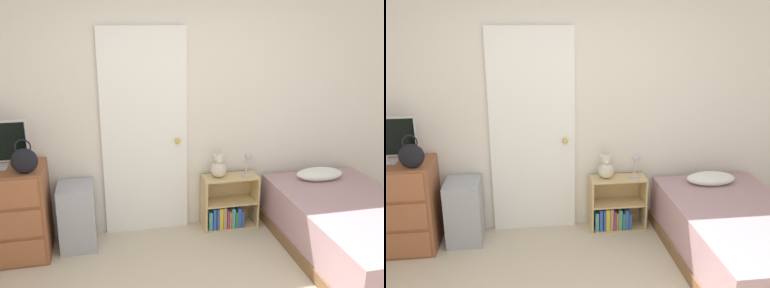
{
  "view_description": "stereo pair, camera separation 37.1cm",
  "coord_description": "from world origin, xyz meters",
  "views": [
    {
      "loc": [
        -0.65,
        -2.09,
        2.16
      ],
      "look_at": [
        0.22,
        1.75,
        0.97
      ],
      "focal_mm": 40.0,
      "sensor_mm": 36.0,
      "label": 1
    },
    {
      "loc": [
        -0.28,
        -2.15,
        2.16
      ],
      "look_at": [
        0.22,
        1.75,
        0.97
      ],
      "focal_mm": 40.0,
      "sensor_mm": 36.0,
      "label": 2
    }
  ],
  "objects": [
    {
      "name": "bed",
      "position": [
        1.58,
        1.03,
        0.26
      ],
      "size": [
        1.11,
        1.92,
        0.62
      ],
      "color": "brown",
      "rests_on": "ground_plane"
    },
    {
      "name": "door_closed",
      "position": [
        -0.21,
        1.97,
        1.03
      ],
      "size": [
        0.84,
        0.09,
        2.07
      ],
      "color": "white",
      "rests_on": "ground_plane"
    },
    {
      "name": "storage_bin",
      "position": [
        -0.9,
        1.78,
        0.31
      ],
      "size": [
        0.33,
        0.4,
        0.62
      ],
      "color": "#999EA8",
      "rests_on": "ground_plane"
    },
    {
      "name": "handbag",
      "position": [
        -1.28,
        1.56,
        0.98
      ],
      "size": [
        0.22,
        0.11,
        0.31
      ],
      "color": "black",
      "rests_on": "dresser"
    },
    {
      "name": "teddy_bear",
      "position": [
        0.52,
        1.85,
        0.67
      ],
      "size": [
        0.17,
        0.17,
        0.25
      ],
      "color": "beige",
      "rests_on": "bookshelf"
    },
    {
      "name": "bookshelf",
      "position": [
        0.62,
        1.85,
        0.21
      ],
      "size": [
        0.57,
        0.26,
        0.56
      ],
      "color": "tan",
      "rests_on": "ground_plane"
    },
    {
      "name": "desk_lamp",
      "position": [
        0.82,
        1.81,
        0.75
      ],
      "size": [
        0.1,
        0.1,
        0.26
      ],
      "color": "#B2B2B7",
      "rests_on": "bookshelf"
    },
    {
      "name": "dresser",
      "position": [
        -1.56,
        1.72,
        0.43
      ],
      "size": [
        0.82,
        0.51,
        0.86
      ],
      "color": "brown",
      "rests_on": "ground_plane"
    },
    {
      "name": "wall_back",
      "position": [
        0.0,
        2.03,
        1.27
      ],
      "size": [
        10.0,
        0.06,
        2.55
      ],
      "color": "silver",
      "rests_on": "ground_plane"
    }
  ]
}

